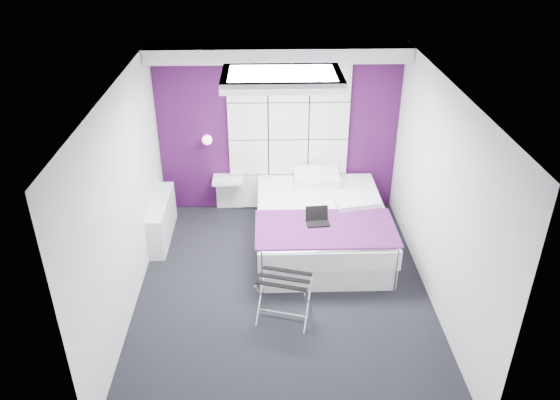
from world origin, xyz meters
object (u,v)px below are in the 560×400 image
nightstand (228,179)px  luggage_rack (284,298)px  bed (321,225)px  radiator (162,219)px  laptop (317,219)px  wall_lamp (207,139)px

nightstand → luggage_rack: nightstand is taller
bed → nightstand: bed is taller
radiator → luggage_rack: size_ratio=2.06×
radiator → luggage_rack: 2.46m
bed → luggage_rack: 1.65m
laptop → bed: bearing=71.5°
radiator → wall_lamp: bearing=49.9°
radiator → bed: bearing=-6.3°
nightstand → wall_lamp: bearing=171.8°
wall_lamp → luggage_rack: size_ratio=0.26×
bed → nightstand: size_ratio=4.72×
laptop → luggage_rack: bearing=-118.3°
wall_lamp → bed: wall_lamp is taller
wall_lamp → laptop: wall_lamp is taller
wall_lamp → bed: (1.61, -1.01, -0.90)m
radiator → bed: (2.25, -0.25, 0.02)m
luggage_rack → laptop: 1.28m
wall_lamp → nightstand: 0.71m
wall_lamp → luggage_rack: wall_lamp is taller
nightstand → laptop: laptop is taller
wall_lamp → radiator: wall_lamp is taller
radiator → nightstand: bearing=38.1°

